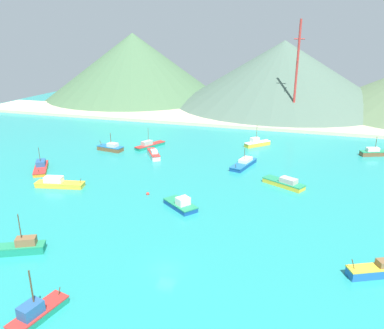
{
  "coord_description": "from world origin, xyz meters",
  "views": [
    {
      "loc": [
        17.4,
        -43.35,
        31.8
      ],
      "look_at": [
        -7.92,
        38.53,
        2.62
      ],
      "focal_mm": 35.35,
      "sensor_mm": 36.0,
      "label": 1
    }
  ],
  "objects_px": {
    "fishing_boat_7": "(181,204)",
    "fishing_boat_2": "(285,183)",
    "fishing_boat_8": "(378,270)",
    "fishing_boat_13": "(22,247)",
    "fishing_boat_6": "(149,145)",
    "fishing_boat_9": "(111,148)",
    "buoy_1": "(148,194)",
    "fishing_boat_15": "(154,154)",
    "fishing_boat_14": "(41,167)",
    "fishing_boat_12": "(58,183)",
    "radio_tower": "(297,72)",
    "fishing_boat_10": "(257,143)",
    "fishing_boat_3": "(375,153)",
    "fishing_boat_1": "(244,164)",
    "fishing_boat_11": "(36,312)"
  },
  "relations": [
    {
      "from": "fishing_boat_11",
      "to": "fishing_boat_15",
      "type": "height_order",
      "value": "fishing_boat_11"
    },
    {
      "from": "fishing_boat_12",
      "to": "radio_tower",
      "type": "distance_m",
      "value": 95.17
    },
    {
      "from": "fishing_boat_7",
      "to": "fishing_boat_8",
      "type": "bearing_deg",
      "value": -20.73
    },
    {
      "from": "fishing_boat_7",
      "to": "fishing_boat_13",
      "type": "relative_size",
      "value": 1.1
    },
    {
      "from": "fishing_boat_1",
      "to": "fishing_boat_13",
      "type": "relative_size",
      "value": 1.5
    },
    {
      "from": "fishing_boat_13",
      "to": "fishing_boat_15",
      "type": "relative_size",
      "value": 0.84
    },
    {
      "from": "fishing_boat_14",
      "to": "fishing_boat_15",
      "type": "xyz_separation_m",
      "value": [
        22.74,
        18.35,
        0.09
      ]
    },
    {
      "from": "fishing_boat_12",
      "to": "radio_tower",
      "type": "height_order",
      "value": "radio_tower"
    },
    {
      "from": "fishing_boat_7",
      "to": "fishing_boat_2",
      "type": "bearing_deg",
      "value": 43.6
    },
    {
      "from": "fishing_boat_7",
      "to": "fishing_boat_12",
      "type": "height_order",
      "value": "fishing_boat_7"
    },
    {
      "from": "fishing_boat_7",
      "to": "radio_tower",
      "type": "xyz_separation_m",
      "value": [
        16.58,
        83.54,
        18.39
      ]
    },
    {
      "from": "fishing_boat_13",
      "to": "fishing_boat_3",
      "type": "bearing_deg",
      "value": 50.07
    },
    {
      "from": "fishing_boat_1",
      "to": "fishing_boat_14",
      "type": "distance_m",
      "value": 51.26
    },
    {
      "from": "fishing_boat_7",
      "to": "radio_tower",
      "type": "height_order",
      "value": "radio_tower"
    },
    {
      "from": "fishing_boat_6",
      "to": "fishing_boat_13",
      "type": "relative_size",
      "value": 1.45
    },
    {
      "from": "fishing_boat_13",
      "to": "fishing_boat_15",
      "type": "height_order",
      "value": "fishing_boat_13"
    },
    {
      "from": "fishing_boat_7",
      "to": "fishing_boat_13",
      "type": "bearing_deg",
      "value": -129.21
    },
    {
      "from": "fishing_boat_13",
      "to": "buoy_1",
      "type": "xyz_separation_m",
      "value": [
        9.37,
        26.6,
        -0.85
      ]
    },
    {
      "from": "fishing_boat_12",
      "to": "buoy_1",
      "type": "distance_m",
      "value": 20.74
    },
    {
      "from": "fishing_boat_8",
      "to": "fishing_boat_9",
      "type": "xyz_separation_m",
      "value": [
        -65.51,
        43.46,
        0.03
      ]
    },
    {
      "from": "fishing_boat_15",
      "to": "fishing_boat_7",
      "type": "bearing_deg",
      "value": -58.33
    },
    {
      "from": "fishing_boat_6",
      "to": "fishing_boat_3",
      "type": "bearing_deg",
      "value": 9.89
    },
    {
      "from": "fishing_boat_2",
      "to": "fishing_boat_8",
      "type": "height_order",
      "value": "fishing_boat_8"
    },
    {
      "from": "fishing_boat_2",
      "to": "fishing_boat_14",
      "type": "relative_size",
      "value": 0.95
    },
    {
      "from": "fishing_boat_6",
      "to": "fishing_boat_1",
      "type": "bearing_deg",
      "value": -16.33
    },
    {
      "from": "fishing_boat_9",
      "to": "buoy_1",
      "type": "xyz_separation_m",
      "value": [
        23.3,
        -26.6,
        -0.77
      ]
    },
    {
      "from": "radio_tower",
      "to": "fishing_boat_3",
      "type": "bearing_deg",
      "value": -55.1
    },
    {
      "from": "fishing_boat_2",
      "to": "fishing_boat_15",
      "type": "relative_size",
      "value": 1.13
    },
    {
      "from": "fishing_boat_7",
      "to": "fishing_boat_8",
      "type": "distance_m",
      "value": 35.65
    },
    {
      "from": "fishing_boat_3",
      "to": "fishing_boat_12",
      "type": "distance_m",
      "value": 84.31
    },
    {
      "from": "fishing_boat_2",
      "to": "radio_tower",
      "type": "relative_size",
      "value": 0.26
    },
    {
      "from": "fishing_boat_10",
      "to": "fishing_boat_7",
      "type": "bearing_deg",
      "value": -99.41
    },
    {
      "from": "radio_tower",
      "to": "fishing_boat_2",
      "type": "bearing_deg",
      "value": -88.39
    },
    {
      "from": "fishing_boat_10",
      "to": "fishing_boat_15",
      "type": "height_order",
      "value": "fishing_boat_10"
    },
    {
      "from": "fishing_boat_13",
      "to": "fishing_boat_7",
      "type": "bearing_deg",
      "value": 50.79
    },
    {
      "from": "fishing_boat_14",
      "to": "fishing_boat_9",
      "type": "bearing_deg",
      "value": 67.48
    },
    {
      "from": "fishing_boat_13",
      "to": "fishing_boat_14",
      "type": "height_order",
      "value": "fishing_boat_13"
    },
    {
      "from": "fishing_boat_8",
      "to": "fishing_boat_12",
      "type": "distance_m",
      "value": 64.6
    },
    {
      "from": "fishing_boat_3",
      "to": "fishing_boat_13",
      "type": "xyz_separation_m",
      "value": [
        -59.29,
        -70.84,
        0.08
      ]
    },
    {
      "from": "fishing_boat_3",
      "to": "fishing_boat_13",
      "type": "distance_m",
      "value": 92.38
    },
    {
      "from": "fishing_boat_9",
      "to": "fishing_boat_13",
      "type": "xyz_separation_m",
      "value": [
        13.93,
        -53.2,
        0.08
      ]
    },
    {
      "from": "fishing_boat_3",
      "to": "buoy_1",
      "type": "relative_size",
      "value": 12.51
    },
    {
      "from": "fishing_boat_13",
      "to": "fishing_boat_10",
      "type": "bearing_deg",
      "value": 69.62
    },
    {
      "from": "fishing_boat_7",
      "to": "fishing_boat_6",
      "type": "bearing_deg",
      "value": 121.29
    },
    {
      "from": "fishing_boat_1",
      "to": "buoy_1",
      "type": "height_order",
      "value": "fishing_boat_1"
    },
    {
      "from": "fishing_boat_2",
      "to": "fishing_boat_6",
      "type": "xyz_separation_m",
      "value": [
        -41.15,
        19.8,
        -0.04
      ]
    },
    {
      "from": "fishing_boat_12",
      "to": "buoy_1",
      "type": "bearing_deg",
      "value": 5.3
    },
    {
      "from": "fishing_boat_6",
      "to": "fishing_boat_13",
      "type": "distance_m",
      "value": 59.89
    },
    {
      "from": "fishing_boat_8",
      "to": "fishing_boat_13",
      "type": "relative_size",
      "value": 1.19
    },
    {
      "from": "fishing_boat_9",
      "to": "buoy_1",
      "type": "height_order",
      "value": "fishing_boat_9"
    }
  ]
}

